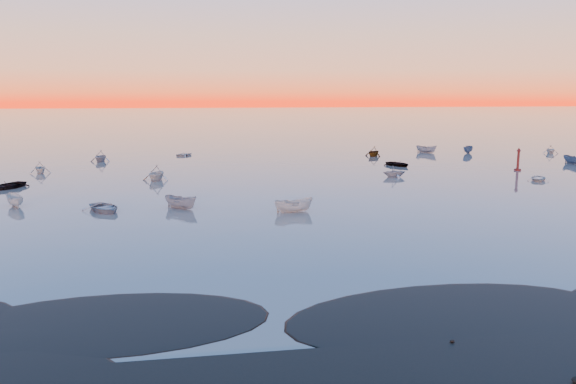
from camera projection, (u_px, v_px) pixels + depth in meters
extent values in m
plane|color=#645A53|center=(253.00, 142.00, 125.46)|extent=(600.00, 600.00, 0.00)
imported|color=slate|center=(105.00, 211.00, 52.34)|extent=(4.78, 3.90, 1.12)
imported|color=beige|center=(294.00, 212.00, 52.06)|extent=(1.95, 3.86, 1.29)
cylinder|color=#410F0E|center=(517.00, 170.00, 79.87)|extent=(0.95, 0.95, 0.32)
cylinder|color=#410F0E|center=(518.00, 161.00, 79.64)|extent=(0.34, 0.34, 2.75)
cone|color=#410F0E|center=(519.00, 149.00, 79.36)|extent=(0.63, 0.63, 0.53)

